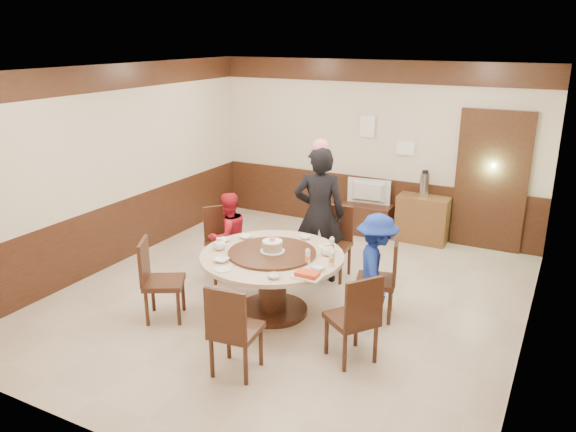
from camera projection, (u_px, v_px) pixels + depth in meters
The scene contains 32 objects.
room at pixel (290, 216), 6.79m from camera, with size 6.00×6.04×2.84m.
banquet_table at pixel (272, 271), 6.58m from camera, with size 1.68×1.68×0.78m.
chair_0 at pixel (377, 292), 6.56m from camera, with size 0.54×0.54×0.97m.
chair_1 at pixel (333, 256), 7.65m from camera, with size 0.46×0.47×0.97m.
chair_2 at pixel (224, 256), 7.63m from camera, with size 0.62×0.62×0.97m.
chair_3 at pixel (163, 294), 6.52m from camera, with size 0.60×0.60×0.97m.
chair_4 at pixel (235, 345), 5.46m from camera, with size 0.49×0.50×0.97m.
chair_5 at pixel (352, 333), 5.68m from camera, with size 0.62×0.62×0.97m.
person_standing at pixel (319, 215), 7.38m from camera, with size 0.67×0.44×1.84m, color black.
person_red at pixel (228, 236), 7.50m from camera, with size 0.59×0.46×1.21m, color #B51828.
person_blue at pixel (376, 268), 6.39m from camera, with size 0.83×0.48×1.29m, color #18319A.
birthday_cake at pixel (272, 246), 6.49m from camera, with size 0.29×0.29×0.20m.
teapot_left at pixel (219, 245), 6.63m from camera, with size 0.17×0.15×0.13m, color white.
teapot_right at pixel (327, 250), 6.46m from camera, with size 0.17×0.15×0.13m, color white.
bowl_0 at pixel (246, 237), 7.01m from camera, with size 0.16×0.16×0.04m, color white.
bowl_1 at pixel (274, 276), 5.87m from camera, with size 0.14×0.14×0.04m, color white.
bowl_2 at pixel (222, 260), 6.29m from camera, with size 0.16×0.16×0.04m, color white.
bowl_3 at pixel (318, 268), 6.07m from camera, with size 0.15×0.15×0.05m, color white.
bowl_4 at pixel (224, 240), 6.91m from camera, with size 0.14×0.14×0.03m, color white.
bowl_5 at pixel (305, 237), 6.98m from camera, with size 0.14×0.14×0.04m, color white.
saucer_near at pixel (223, 269), 6.07m from camera, with size 0.18×0.18×0.01m, color white.
saucer_far at pixel (325, 246), 6.73m from camera, with size 0.18×0.18×0.01m, color white.
shrimp_platter at pixel (307, 275), 5.88m from camera, with size 0.30×0.20×0.06m.
bottle_0 at pixel (308, 257), 6.22m from camera, with size 0.06×0.06×0.16m, color white.
bottle_1 at pixel (332, 259), 6.16m from camera, with size 0.06×0.06×0.16m, color white.
bottle_2 at pixel (332, 245), 6.57m from camera, with size 0.06×0.06×0.16m, color white.
tv_stand at pixel (367, 219), 9.35m from camera, with size 0.85×0.45×0.50m, color #381E11.
television at pixel (368, 192), 9.20m from camera, with size 0.72×0.09×0.41m, color gray.
side_cabinet at pixel (422, 219), 8.93m from camera, with size 0.80×0.40×0.75m, color brown.
thermos at pixel (424, 185), 8.76m from camera, with size 0.15×0.15×0.38m, color silver.
notice_left at pixel (367, 126), 9.11m from camera, with size 0.25×0.00×0.35m, color white.
notice_right at pixel (405, 148), 8.92m from camera, with size 0.30×0.00×0.22m, color white.
Camera 1 is at (2.98, -5.72, 3.19)m, focal length 35.00 mm.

